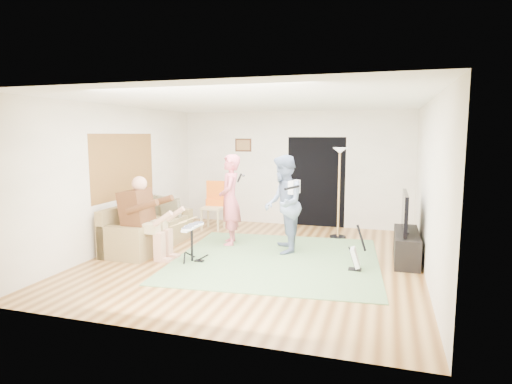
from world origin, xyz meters
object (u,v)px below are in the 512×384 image
(sofa, at_px, (146,232))
(dining_chair, at_px, (214,212))
(drum_kit, at_px, (192,245))
(torchiere_lamp, at_px, (339,176))
(tv_cabinet, at_px, (406,246))
(guitarist, at_px, (283,204))
(guitar_spare, at_px, (356,258))
(television, at_px, (405,212))
(singer, at_px, (230,200))

(sofa, xyz_separation_m, dining_chair, (0.66, 1.84, 0.11))
(drum_kit, relative_size, torchiere_lamp, 0.35)
(sofa, xyz_separation_m, tv_cabinet, (4.79, 0.49, -0.03))
(guitarist, bearing_deg, drum_kit, -67.42)
(guitar_spare, distance_m, dining_chair, 3.99)
(tv_cabinet, height_order, television, television)
(sofa, height_order, torchiere_lamp, torchiere_lamp)
(dining_chair, distance_m, television, 4.33)
(sofa, distance_m, guitarist, 2.74)
(guitarist, bearing_deg, singer, -117.68)
(guitarist, distance_m, tv_cabinet, 2.25)
(guitar_spare, xyz_separation_m, television, (0.74, 0.82, 0.64))
(guitarist, height_order, television, guitarist)
(sofa, relative_size, tv_cabinet, 1.49)
(guitar_spare, bearing_deg, television, 47.91)
(singer, bearing_deg, dining_chair, -163.01)
(guitarist, distance_m, torchiere_lamp, 1.72)
(drum_kit, bearing_deg, tv_cabinet, 18.09)
(guitar_spare, xyz_separation_m, dining_chair, (-3.34, 2.17, 0.17))
(sofa, relative_size, guitar_spare, 2.78)
(singer, height_order, dining_chair, singer)
(guitarist, relative_size, guitar_spare, 2.39)
(sofa, bearing_deg, dining_chair, 70.38)
(singer, distance_m, guitar_spare, 2.76)
(guitarist, bearing_deg, torchiere_lamp, 134.45)
(sofa, distance_m, guitar_spare, 4.01)
(drum_kit, xyz_separation_m, singer, (0.21, 1.29, 0.60))
(guitar_spare, bearing_deg, guitarist, 152.25)
(sofa, xyz_separation_m, guitar_spare, (4.00, -0.33, -0.07))
(torchiere_lamp, bearing_deg, drum_kit, -131.47)
(drum_kit, xyz_separation_m, dining_chair, (-0.64, 2.49, 0.10))
(torchiere_lamp, bearing_deg, guitar_spare, -76.52)
(torchiere_lamp, distance_m, dining_chair, 2.97)
(singer, relative_size, television, 1.54)
(dining_chair, bearing_deg, sofa, -110.64)
(dining_chair, xyz_separation_m, television, (4.09, -1.35, 0.46))
(torchiere_lamp, relative_size, dining_chair, 1.73)
(television, bearing_deg, guitarist, -177.14)
(drum_kit, relative_size, singer, 0.37)
(guitarist, bearing_deg, guitar_spare, 47.14)
(sofa, relative_size, drum_kit, 3.19)
(singer, bearing_deg, drum_kit, -27.81)
(torchiere_lamp, bearing_deg, television, -46.66)
(singer, bearing_deg, sofa, -85.37)
(drum_kit, xyz_separation_m, tv_cabinet, (3.50, 1.14, -0.04))
(sofa, distance_m, torchiere_lamp, 4.06)
(guitar_spare, bearing_deg, drum_kit, -173.23)
(drum_kit, distance_m, tv_cabinet, 3.68)
(guitar_spare, relative_size, tv_cabinet, 0.54)
(sofa, distance_m, tv_cabinet, 4.82)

